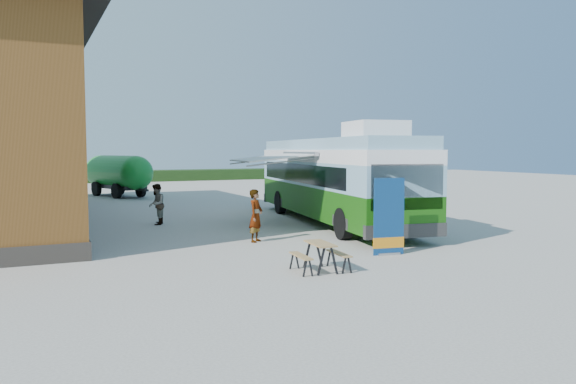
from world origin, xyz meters
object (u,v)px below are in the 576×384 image
bus (333,177)px  banner (389,224)px  picnic_table (320,250)px  person_a (256,216)px  person_b (156,204)px  slurry_tanker (118,173)px

bus → banner: size_ratio=5.98×
picnic_table → person_a: size_ratio=0.78×
banner → person_a: banner is taller
person_a → bus: bearing=-10.5°
bus → person_a: bus is taller
bus → person_b: bearing=169.2°
person_b → banner: bearing=46.7°
person_a → person_b: (-2.02, 5.44, -0.03)m
bus → person_a: (-4.56, -3.08, -1.01)m
picnic_table → banner: bearing=26.6°
person_b → bus: bearing=90.3°
person_b → slurry_tanker: bearing=-162.3°
person_a → slurry_tanker: 20.05m
banner → slurry_tanker: 23.96m
picnic_table → person_b: bearing=105.5°
bus → banner: (-2.03, -6.72, -0.97)m
banner → person_b: 10.16m
bus → person_a: size_ratio=7.66×
picnic_table → slurry_tanker: bearing=98.2°
banner → slurry_tanker: (-3.94, 23.62, 0.61)m
bus → person_b: bus is taller
bus → slurry_tanker: bearing=118.3°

